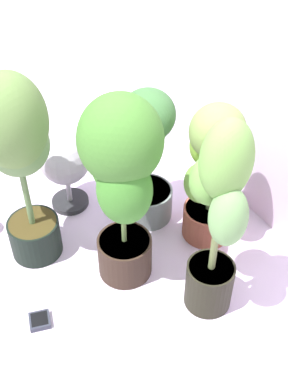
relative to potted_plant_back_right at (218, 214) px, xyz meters
name	(u,v)px	position (x,y,z in m)	size (l,w,h in m)	color
ground_plane	(100,288)	(-0.28, -0.35, -0.48)	(8.00, 8.00, 0.00)	silver
potted_plant_back_right	(218,214)	(0.00, 0.00, 0.00)	(0.31, 0.25, 0.87)	black
potted_plant_front_left	(18,151)	(-0.62, -0.48, 0.05)	(0.42, 0.39, 0.87)	black
potted_plant_back_left	(146,149)	(-0.57, 0.06, -0.11)	(0.37, 0.35, 0.67)	slate
potted_plant_back_center	(212,168)	(-0.31, 0.22, -0.10)	(0.32, 0.30, 0.68)	brown
potted_plant_center	(121,173)	(-0.31, -0.21, 0.05)	(0.41, 0.32, 0.85)	#302218
hygrometer_box	(40,321)	(-0.25, -0.62, -0.47)	(0.10, 0.10, 0.03)	#2E313E
floor_fan	(65,162)	(-0.81, -0.23, -0.22)	(0.30, 0.30, 0.39)	#222425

